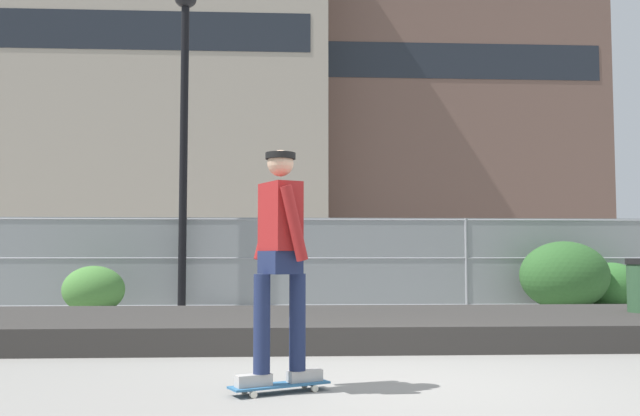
{
  "coord_description": "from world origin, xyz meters",
  "views": [
    {
      "loc": [
        -0.88,
        -5.86,
        1.06
      ],
      "look_at": [
        -0.38,
        3.46,
        1.7
      ],
      "focal_mm": 39.77,
      "sensor_mm": 36.0,
      "label": 1
    }
  ],
  "objects_px": {
    "parked_car_mid": "(427,265)",
    "parked_car_near": "(157,265)",
    "skateboard": "(280,386)",
    "street_lamp": "(184,107)",
    "shrub_left": "(94,290)",
    "skater": "(280,249)",
    "shrub_right": "(611,285)",
    "shrub_center": "(564,276)"
  },
  "relations": [
    {
      "from": "skateboard",
      "to": "parked_car_near",
      "type": "relative_size",
      "value": 0.18
    },
    {
      "from": "parked_car_mid",
      "to": "shrub_right",
      "type": "bearing_deg",
      "value": -50.03
    },
    {
      "from": "skateboard",
      "to": "shrub_left",
      "type": "relative_size",
      "value": 0.71
    },
    {
      "from": "parked_car_near",
      "to": "shrub_right",
      "type": "height_order",
      "value": "parked_car_near"
    },
    {
      "from": "skateboard",
      "to": "street_lamp",
      "type": "relative_size",
      "value": 0.12
    },
    {
      "from": "shrub_right",
      "to": "street_lamp",
      "type": "bearing_deg",
      "value": 179.35
    },
    {
      "from": "parked_car_mid",
      "to": "shrub_center",
      "type": "relative_size",
      "value": 2.57
    },
    {
      "from": "parked_car_mid",
      "to": "shrub_center",
      "type": "distance_m",
      "value": 4.45
    },
    {
      "from": "shrub_left",
      "to": "skater",
      "type": "bearing_deg",
      "value": -66.01
    },
    {
      "from": "skater",
      "to": "parked_car_near",
      "type": "bearing_deg",
      "value": 104.09
    },
    {
      "from": "shrub_center",
      "to": "shrub_right",
      "type": "relative_size",
      "value": 1.45
    },
    {
      "from": "street_lamp",
      "to": "skater",
      "type": "bearing_deg",
      "value": -77.22
    },
    {
      "from": "skater",
      "to": "street_lamp",
      "type": "height_order",
      "value": "street_lamp"
    },
    {
      "from": "skateboard",
      "to": "skater",
      "type": "distance_m",
      "value": 1.06
    },
    {
      "from": "shrub_center",
      "to": "skateboard",
      "type": "bearing_deg",
      "value": -124.49
    },
    {
      "from": "parked_car_mid",
      "to": "shrub_left",
      "type": "height_order",
      "value": "parked_car_mid"
    },
    {
      "from": "skateboard",
      "to": "shrub_right",
      "type": "relative_size",
      "value": 0.67
    },
    {
      "from": "skater",
      "to": "shrub_left",
      "type": "bearing_deg",
      "value": 113.99
    },
    {
      "from": "street_lamp",
      "to": "shrub_left",
      "type": "bearing_deg",
      "value": -149.9
    },
    {
      "from": "shrub_left",
      "to": "shrub_center",
      "type": "relative_size",
      "value": 0.65
    },
    {
      "from": "shrub_left",
      "to": "parked_car_mid",
      "type": "bearing_deg",
      "value": 31.54
    },
    {
      "from": "parked_car_near",
      "to": "shrub_center",
      "type": "height_order",
      "value": "parked_car_near"
    },
    {
      "from": "shrub_left",
      "to": "shrub_center",
      "type": "bearing_deg",
      "value": 2.29
    },
    {
      "from": "skateboard",
      "to": "street_lamp",
      "type": "height_order",
      "value": "street_lamp"
    },
    {
      "from": "skater",
      "to": "street_lamp",
      "type": "xyz_separation_m",
      "value": [
        -1.96,
        8.63,
        2.93
      ]
    },
    {
      "from": "street_lamp",
      "to": "parked_car_mid",
      "type": "relative_size",
      "value": 1.43
    },
    {
      "from": "parked_car_mid",
      "to": "shrub_left",
      "type": "relative_size",
      "value": 3.95
    },
    {
      "from": "parked_car_mid",
      "to": "skater",
      "type": "bearing_deg",
      "value": -106.89
    },
    {
      "from": "parked_car_near",
      "to": "parked_car_mid",
      "type": "relative_size",
      "value": 0.98
    },
    {
      "from": "skateboard",
      "to": "skater",
      "type": "height_order",
      "value": "skater"
    },
    {
      "from": "skater",
      "to": "shrub_left",
      "type": "distance_m",
      "value": 8.53
    },
    {
      "from": "parked_car_mid",
      "to": "shrub_right",
      "type": "xyz_separation_m",
      "value": [
        3.03,
        -3.62,
        -0.37
      ]
    },
    {
      "from": "shrub_right",
      "to": "parked_car_mid",
      "type": "bearing_deg",
      "value": 129.97
    },
    {
      "from": "street_lamp",
      "to": "shrub_left",
      "type": "relative_size",
      "value": 5.66
    },
    {
      "from": "parked_car_mid",
      "to": "shrub_left",
      "type": "distance_m",
      "value": 8.39
    },
    {
      "from": "skater",
      "to": "parked_car_near",
      "type": "height_order",
      "value": "skater"
    },
    {
      "from": "street_lamp",
      "to": "parked_car_near",
      "type": "relative_size",
      "value": 1.46
    },
    {
      "from": "street_lamp",
      "to": "shrub_center",
      "type": "relative_size",
      "value": 3.69
    },
    {
      "from": "shrub_left",
      "to": "shrub_right",
      "type": "height_order",
      "value": "shrub_right"
    },
    {
      "from": "parked_car_near",
      "to": "shrub_center",
      "type": "xyz_separation_m",
      "value": [
        8.66,
        -4.12,
        -0.16
      ]
    },
    {
      "from": "street_lamp",
      "to": "shrub_right",
      "type": "xyz_separation_m",
      "value": [
        8.68,
        -0.1,
        -3.59
      ]
    },
    {
      "from": "parked_car_mid",
      "to": "parked_car_near",
      "type": "bearing_deg",
      "value": 179.18
    }
  ]
}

